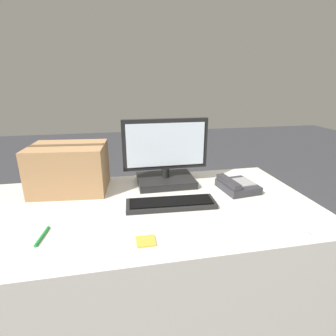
{
  "coord_description": "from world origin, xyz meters",
  "views": [
    {
      "loc": [
        -0.08,
        -1.19,
        1.34
      ],
      "look_at": [
        0.17,
        0.12,
        0.89
      ],
      "focal_mm": 28.0,
      "sensor_mm": 36.0,
      "label": 1
    }
  ],
  "objects_px": {
    "desk_phone": "(237,186)",
    "pen_marker": "(42,236)",
    "monitor": "(166,160)",
    "keyboard": "(171,203)",
    "sticky_note_pad": "(147,241)",
    "cardboard_box": "(70,168)",
    "spoon": "(296,232)"
  },
  "relations": [
    {
      "from": "monitor",
      "to": "cardboard_box",
      "type": "distance_m",
      "value": 0.55
    },
    {
      "from": "monitor",
      "to": "desk_phone",
      "type": "bearing_deg",
      "value": -24.88
    },
    {
      "from": "monitor",
      "to": "spoon",
      "type": "distance_m",
      "value": 0.78
    },
    {
      "from": "sticky_note_pad",
      "to": "spoon",
      "type": "bearing_deg",
      "value": -4.93
    },
    {
      "from": "spoon",
      "to": "keyboard",
      "type": "bearing_deg",
      "value": 167.9
    },
    {
      "from": "spoon",
      "to": "desk_phone",
      "type": "bearing_deg",
      "value": 120.35
    },
    {
      "from": "monitor",
      "to": "keyboard",
      "type": "bearing_deg",
      "value": -95.51
    },
    {
      "from": "desk_phone",
      "to": "spoon",
      "type": "relative_size",
      "value": 1.44
    },
    {
      "from": "desk_phone",
      "to": "sticky_note_pad",
      "type": "height_order",
      "value": "desk_phone"
    },
    {
      "from": "spoon",
      "to": "monitor",
      "type": "bearing_deg",
      "value": 148.23
    },
    {
      "from": "spoon",
      "to": "sticky_note_pad",
      "type": "distance_m",
      "value": 0.62
    },
    {
      "from": "keyboard",
      "to": "sticky_note_pad",
      "type": "height_order",
      "value": "keyboard"
    },
    {
      "from": "desk_phone",
      "to": "pen_marker",
      "type": "relative_size",
      "value": 1.7
    },
    {
      "from": "cardboard_box",
      "to": "sticky_note_pad",
      "type": "height_order",
      "value": "cardboard_box"
    },
    {
      "from": "spoon",
      "to": "pen_marker",
      "type": "relative_size",
      "value": 1.18
    },
    {
      "from": "cardboard_box",
      "to": "sticky_note_pad",
      "type": "bearing_deg",
      "value": -58.67
    },
    {
      "from": "keyboard",
      "to": "spoon",
      "type": "relative_size",
      "value": 2.81
    },
    {
      "from": "monitor",
      "to": "desk_phone",
      "type": "relative_size",
      "value": 2.16
    },
    {
      "from": "keyboard",
      "to": "spoon",
      "type": "bearing_deg",
      "value": -33.15
    },
    {
      "from": "pen_marker",
      "to": "spoon",
      "type": "bearing_deg",
      "value": 88.65
    },
    {
      "from": "monitor",
      "to": "desk_phone",
      "type": "distance_m",
      "value": 0.44
    },
    {
      "from": "desk_phone",
      "to": "sticky_note_pad",
      "type": "relative_size",
      "value": 3.1
    },
    {
      "from": "monitor",
      "to": "sticky_note_pad",
      "type": "bearing_deg",
      "value": -107.52
    },
    {
      "from": "monitor",
      "to": "cardboard_box",
      "type": "height_order",
      "value": "monitor"
    },
    {
      "from": "keyboard",
      "to": "cardboard_box",
      "type": "height_order",
      "value": "cardboard_box"
    },
    {
      "from": "spoon",
      "to": "sticky_note_pad",
      "type": "xyz_separation_m",
      "value": [
        -0.61,
        0.05,
        0.0
      ]
    },
    {
      "from": "monitor",
      "to": "desk_phone",
      "type": "xyz_separation_m",
      "value": [
        0.38,
        -0.18,
        -0.12
      ]
    },
    {
      "from": "desk_phone",
      "to": "keyboard",
      "type": "bearing_deg",
      "value": -170.09
    },
    {
      "from": "desk_phone",
      "to": "spoon",
      "type": "xyz_separation_m",
      "value": [
        0.05,
        -0.46,
        -0.03
      ]
    },
    {
      "from": "pen_marker",
      "to": "sticky_note_pad",
      "type": "height_order",
      "value": "pen_marker"
    },
    {
      "from": "monitor",
      "to": "keyboard",
      "type": "height_order",
      "value": "monitor"
    },
    {
      "from": "pen_marker",
      "to": "monitor",
      "type": "bearing_deg",
      "value": 136.29
    }
  ]
}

